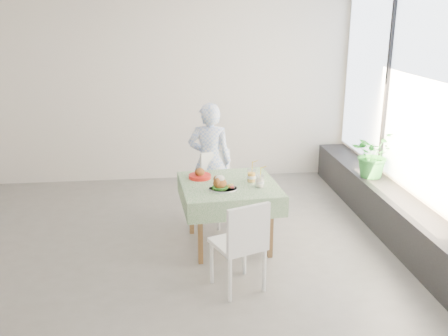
{
  "coord_description": "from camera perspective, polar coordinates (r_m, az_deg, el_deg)",
  "views": [
    {
      "loc": [
        0.17,
        -5.14,
        2.57
      ],
      "look_at": [
        0.78,
        0.07,
        0.91
      ],
      "focal_mm": 40.0,
      "sensor_mm": 36.0,
      "label": 1
    }
  ],
  "objects": [
    {
      "name": "second_dish",
      "position": [
        5.67,
        -2.78,
        -0.82
      ],
      "size": [
        0.25,
        0.25,
        0.12
      ],
      "color": "red",
      "rests_on": "cafe_table"
    },
    {
      "name": "cafe_table",
      "position": [
        5.6,
        0.57,
        -4.49
      ],
      "size": [
        1.11,
        1.11,
        0.74
      ],
      "color": "brown",
      "rests_on": "ground"
    },
    {
      "name": "potted_plant",
      "position": [
        6.68,
        16.62,
        1.58
      ],
      "size": [
        0.73,
        0.73,
        0.62
      ],
      "primitive_type": "imported",
      "rotation": [
        0.0,
        0.0,
        0.71
      ],
      "color": "#277729",
      "rests_on": "window_ledge"
    },
    {
      "name": "wall_right",
      "position": [
        5.98,
        21.84,
        5.07
      ],
      "size": [
        0.02,
        5.0,
        2.8
      ],
      "primitive_type": "cube",
      "color": "silver",
      "rests_on": "ground"
    },
    {
      "name": "window_ledge",
      "position": [
        6.22,
        19.02,
        -5.3
      ],
      "size": [
        0.4,
        4.8,
        0.5
      ],
      "primitive_type": "cube",
      "color": "black",
      "rests_on": "ground"
    },
    {
      "name": "wall_front",
      "position": [
        2.89,
        -9.47,
        -6.5
      ],
      "size": [
        6.0,
        0.02,
        2.8
      ],
      "primitive_type": "cube",
      "color": "silver",
      "rests_on": "ground"
    },
    {
      "name": "window_pane",
      "position": [
        5.92,
        21.86,
        7.43
      ],
      "size": [
        0.01,
        4.8,
        2.18
      ],
      "primitive_type": "cube",
      "color": "#D1E0F9",
      "rests_on": "ground"
    },
    {
      "name": "floor",
      "position": [
        5.74,
        -7.73,
        -9.13
      ],
      "size": [
        6.0,
        6.0,
        0.0
      ],
      "primitive_type": "plane",
      "color": "slate",
      "rests_on": "ground"
    },
    {
      "name": "wall_back",
      "position": [
        7.73,
        -7.94,
        8.73
      ],
      "size": [
        6.0,
        0.02,
        2.8
      ],
      "primitive_type": "cube",
      "color": "silver",
      "rests_on": "ground"
    },
    {
      "name": "chair_far",
      "position": [
        6.28,
        -0.16,
        -3.81
      ],
      "size": [
        0.56,
        0.56,
        0.89
      ],
      "color": "white",
      "rests_on": "ground"
    },
    {
      "name": "main_dish",
      "position": [
        5.3,
        -0.29,
        -1.95
      ],
      "size": [
        0.31,
        0.31,
        0.16
      ],
      "color": "white",
      "rests_on": "cafe_table"
    },
    {
      "name": "diner",
      "position": [
        6.3,
        -1.63,
        0.8
      ],
      "size": [
        0.6,
        0.46,
        1.49
      ],
      "primitive_type": "imported",
      "rotation": [
        0.0,
        0.0,
        2.95
      ],
      "color": "#96B2F0",
      "rests_on": "ground"
    },
    {
      "name": "juice_cup_orange",
      "position": [
        5.55,
        3.16,
        -0.93
      ],
      "size": [
        0.1,
        0.1,
        0.28
      ],
      "color": "white",
      "rests_on": "cafe_table"
    },
    {
      "name": "chair_near",
      "position": [
        4.83,
        1.66,
        -10.63
      ],
      "size": [
        0.56,
        0.56,
        0.91
      ],
      "color": "white",
      "rests_on": "ground"
    },
    {
      "name": "juice_cup_lemonade",
      "position": [
        5.39,
        4.13,
        -1.55
      ],
      "size": [
        0.1,
        0.1,
        0.27
      ],
      "color": "white",
      "rests_on": "cafe_table"
    }
  ]
}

